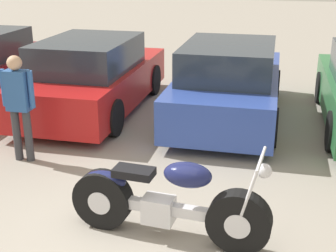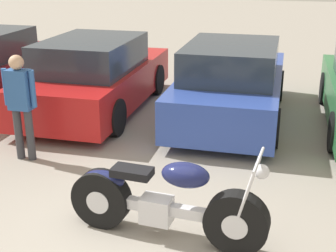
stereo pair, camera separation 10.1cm
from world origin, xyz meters
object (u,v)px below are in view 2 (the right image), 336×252
at_px(parked_car_blue, 231,83).
at_px(person_standing, 20,99).
at_px(parked_car_red, 97,77).
at_px(motorcycle, 164,202).

bearing_deg(parked_car_blue, person_standing, -136.20).
relative_size(parked_car_red, person_standing, 2.67).
bearing_deg(motorcycle, parked_car_red, 120.96).
xyz_separation_m(parked_car_red, person_standing, (-0.14, -2.55, 0.27)).
distance_m(parked_car_red, parked_car_blue, 2.66).
distance_m(parked_car_red, person_standing, 2.57).
height_order(motorcycle, parked_car_blue, parked_car_blue).
relative_size(motorcycle, person_standing, 1.39).
bearing_deg(parked_car_blue, motorcycle, -92.84).
bearing_deg(parked_car_red, parked_car_blue, 2.78).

